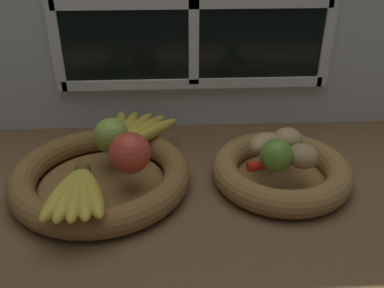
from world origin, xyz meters
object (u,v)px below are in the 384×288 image
Objects in this scene: fruit_bowl_left at (101,176)px; apple_green_back at (111,135)px; fruit_bowl_right at (281,171)px; lime_near at (276,155)px; potato_back at (287,139)px; banana_bunch_back at (134,131)px; potato_oblong at (264,144)px; apple_red_right at (130,153)px; potato_small at (303,156)px; chili_pepper at (279,163)px; banana_bunch_front at (77,192)px.

apple_green_back is at bearing 69.03° from fruit_bowl_left.
fruit_bowl_left is 36.34cm from fruit_bowl_right.
lime_near is (33.92, -3.62, 5.98)cm from fruit_bowl_left.
potato_back is (36.20, -1.12, -1.33)cm from apple_green_back.
fruit_bowl_left is at bearing -117.59° from banana_bunch_back.
potato_back is (38.21, 4.11, 5.13)cm from fruit_bowl_left.
apple_red_right is at bearing -168.53° from potato_oblong.
fruit_bowl_right is 4.55× the size of potato_small.
apple_red_right is (6.39, -2.78, 6.80)cm from fruit_bowl_left.
chili_pepper is (1.89, -5.73, -1.08)cm from potato_oblong.
apple_red_right reaches higher than fruit_bowl_left.
potato_oblong is at bearing 97.24° from chili_pepper.
chili_pepper is at bearing -115.45° from fruit_bowl_right.
banana_bunch_front is (-1.93, -11.73, 4.51)cm from fruit_bowl_left.
banana_bunch_front is 2.20× the size of potato_oblong.
potato_small is (37.32, -8.23, -1.26)cm from apple_green_back.
lime_near reaches higher than potato_back.
potato_oblong is at bearing 22.34° from banana_bunch_front.
lime_near reaches higher than banana_bunch_front.
chili_pepper is at bearing -26.93° from banana_bunch_back.
potato_oblong is 5.45cm from potato_back.
potato_oblong reaches higher than chili_pepper.
apple_green_back is at bearing 171.33° from fruit_bowl_right.
banana_bunch_front is at bearing -168.04° from potato_small.
banana_bunch_back is 2.49× the size of potato_oblong.
banana_bunch_front is 0.88× the size of banana_bunch_back.
chili_pepper is (32.85, -8.35, -2.59)cm from apple_green_back.
potato_oblong is (30.97, -2.62, -1.51)cm from apple_green_back.
banana_bunch_back is 3.12× the size of potato_back.
banana_bunch_back is at bearing 71.11° from banana_bunch_front.
banana_bunch_back reaches higher than fruit_bowl_right.
apple_green_back reaches higher than fruit_bowl_left.
potato_small reaches higher than banana_bunch_back.
potato_back is (31.81, 6.89, -1.67)cm from apple_red_right.
apple_red_right reaches higher than apple_green_back.
lime_near is (31.92, -8.86, -0.48)cm from apple_green_back.
fruit_bowl_left is at bearing 163.92° from chili_pepper.
lime_near reaches higher than potato_small.
potato_oblong is at bearing -18.31° from banana_bunch_back.
fruit_bowl_right is 30.83cm from apple_red_right.
apple_green_back is at bearing 175.17° from potato_oblong.
potato_small is 0.82× the size of potato_oblong.
potato_oblong is at bearing 142.13° from fruit_bowl_right.
potato_small reaches higher than potato_back.
fruit_bowl_left is at bearing 180.00° from fruit_bowl_right.
fruit_bowl_left is 4.92× the size of apple_green_back.
banana_bunch_back reaches higher than fruit_bowl_left.
potato_back is at bearing 15.95° from potato_oblong.
fruit_bowl_right is at bearing 17.04° from banana_bunch_front.
lime_near is at bearing -81.35° from potato_oblong.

